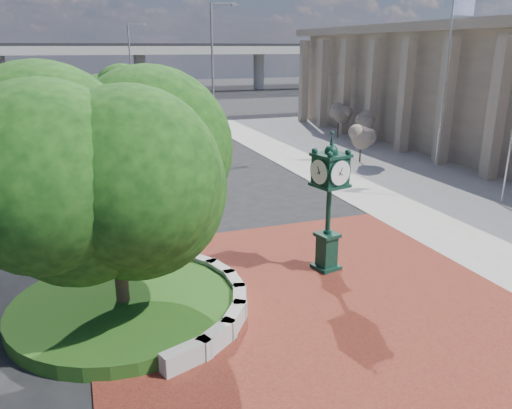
% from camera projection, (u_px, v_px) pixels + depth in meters
% --- Properties ---
extents(ground, '(200.00, 200.00, 0.00)m').
position_uv_depth(ground, '(289.00, 285.00, 15.48)').
color(ground, black).
rests_on(ground, ground).
extents(plaza, '(12.00, 12.00, 0.04)m').
position_uv_depth(plaza, '(303.00, 299.00, 14.58)').
color(plaza, maroon).
rests_on(plaza, ground).
extents(sidewalk, '(20.00, 50.00, 0.04)m').
position_uv_depth(sidewalk, '(468.00, 170.00, 29.66)').
color(sidewalk, '#9E9B93').
rests_on(sidewalk, ground).
extents(planter_wall, '(2.96, 6.77, 0.54)m').
position_uv_depth(planter_wall, '(204.00, 291.00, 14.51)').
color(planter_wall, '#9E9B93').
rests_on(planter_wall, ground).
extents(grass_bed, '(6.10, 6.10, 0.40)m').
position_uv_depth(grass_bed, '(124.00, 306.00, 13.78)').
color(grass_bed, '#194213').
rests_on(grass_bed, ground).
extents(overpass, '(90.00, 12.00, 7.50)m').
position_uv_depth(overpass, '(104.00, 50.00, 76.08)').
color(overpass, '#9E9B93').
rests_on(overpass, ground).
extents(tree_planter, '(5.20, 5.20, 6.33)m').
position_uv_depth(tree_planter, '(113.00, 183.00, 12.71)').
color(tree_planter, '#38281C').
rests_on(tree_planter, ground).
extents(tree_street, '(4.40, 4.40, 5.45)m').
position_uv_depth(tree_street, '(105.00, 115.00, 29.30)').
color(tree_street, '#38281C').
rests_on(tree_street, ground).
extents(post_clock, '(1.10, 1.10, 4.53)m').
position_uv_depth(post_clock, '(329.00, 198.00, 15.80)').
color(post_clock, black).
rests_on(post_clock, ground).
extents(parked_car, '(2.42, 5.14, 1.70)m').
position_uv_depth(parked_car, '(157.00, 108.00, 52.91)').
color(parked_car, '#600D15').
rests_on(parked_car, ground).
extents(flagpole_b, '(1.57, 0.18, 10.04)m').
position_uv_depth(flagpole_b, '(445.00, 81.00, 28.73)').
color(flagpole_b, silver).
rests_on(flagpole_b, ground).
extents(street_lamp_near, '(2.33, 0.32, 10.36)m').
position_uv_depth(street_lamp_near, '(215.00, 59.00, 40.15)').
color(street_lamp_near, slate).
rests_on(street_lamp_near, ground).
extents(street_lamp_far, '(2.09, 0.29, 9.30)m').
position_uv_depth(street_lamp_far, '(133.00, 63.00, 51.46)').
color(street_lamp_far, slate).
rests_on(street_lamp_far, ground).
extents(shrub_near, '(1.20, 1.20, 2.20)m').
position_uv_depth(shrub_near, '(361.00, 138.00, 31.25)').
color(shrub_near, '#38281C').
rests_on(shrub_near, ground).
extents(shrub_mid, '(1.20, 1.20, 2.20)m').
position_uv_depth(shrub_mid, '(366.00, 125.00, 36.14)').
color(shrub_mid, '#38281C').
rests_on(shrub_mid, ground).
extents(shrub_far, '(1.20, 1.20, 2.20)m').
position_uv_depth(shrub_far, '(339.00, 118.00, 39.77)').
color(shrub_far, '#38281C').
rests_on(shrub_far, ground).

